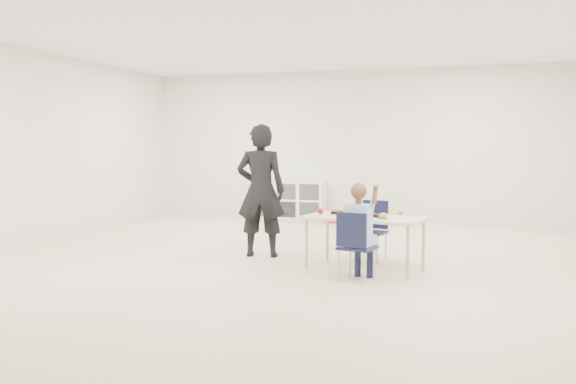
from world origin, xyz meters
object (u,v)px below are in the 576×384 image
(table, at_px, (364,243))
(child, at_px, (357,226))
(chair_near, at_px, (357,246))
(cubby_shelf, at_px, (289,200))
(adult, at_px, (261,191))

(table, relative_size, child, 1.25)
(chair_near, height_order, child, child)
(table, distance_m, cubby_shelf, 4.92)
(chair_near, distance_m, adult, 1.80)
(chair_near, bearing_deg, cubby_shelf, 127.28)
(adult, bearing_deg, child, 134.53)
(child, xyz_separation_m, cubby_shelf, (-2.26, 4.95, -0.22))
(table, distance_m, chair_near, 0.57)
(adult, bearing_deg, table, 152.58)
(child, distance_m, cubby_shelf, 5.45)
(cubby_shelf, bearing_deg, table, -63.03)
(table, xyz_separation_m, cubby_shelf, (-2.23, 4.38, 0.04))
(cubby_shelf, height_order, adult, adult)
(chair_near, height_order, cubby_shelf, chair_near)
(chair_near, xyz_separation_m, child, (0.00, 0.00, 0.21))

